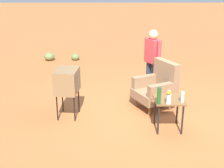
% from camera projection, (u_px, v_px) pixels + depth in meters
% --- Properties ---
extents(ground_plane, '(60.00, 60.00, 0.00)m').
position_uv_depth(ground_plane, '(152.00, 109.00, 6.67)').
color(ground_plane, '#AD6033').
extents(armchair, '(1.03, 1.04, 1.06)m').
position_uv_depth(armchair, '(157.00, 87.00, 6.62)').
color(armchair, brown).
rests_on(armchair, ground).
extents(side_table, '(0.56, 0.56, 0.62)m').
position_uv_depth(side_table, '(169.00, 103.00, 5.65)').
color(side_table, black).
rests_on(side_table, ground).
extents(tv_on_stand, '(0.64, 0.50, 1.03)m').
position_uv_depth(tv_on_stand, '(67.00, 81.00, 6.10)').
color(tv_on_stand, black).
rests_on(tv_on_stand, ground).
extents(person_standing, '(0.50, 0.38, 1.64)m').
position_uv_depth(person_standing, '(152.00, 59.00, 7.15)').
color(person_standing, '#2D3347').
rests_on(person_standing, ground).
extents(bottle_wine_green, '(0.07, 0.07, 0.32)m').
position_uv_depth(bottle_wine_green, '(159.00, 96.00, 5.35)').
color(bottle_wine_green, '#1E5623').
rests_on(bottle_wine_green, side_table).
extents(bottle_short_clear, '(0.06, 0.06, 0.20)m').
position_uv_depth(bottle_short_clear, '(183.00, 97.00, 5.45)').
color(bottle_short_clear, silver).
rests_on(bottle_short_clear, side_table).
extents(flower_vase, '(0.14, 0.10, 0.27)m').
position_uv_depth(flower_vase, '(169.00, 96.00, 5.36)').
color(flower_vase, silver).
rests_on(flower_vase, side_table).
extents(shrub_near, '(0.30, 0.30, 0.23)m').
position_uv_depth(shrub_near, '(75.00, 57.00, 10.62)').
color(shrub_near, olive).
rests_on(shrub_near, ground).
extents(shrub_mid, '(0.37, 0.37, 0.28)m').
position_uv_depth(shrub_mid, '(49.00, 56.00, 10.57)').
color(shrub_mid, olive).
rests_on(shrub_mid, ground).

